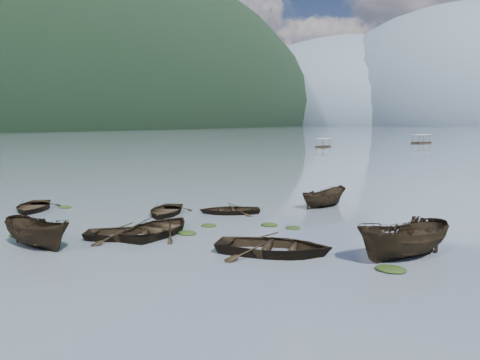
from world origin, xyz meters
The scene contains 22 objects.
ground_plane centered at (0.00, 0.00, 0.00)m, with size 2400.00×2400.00×0.00m, color #545C69.
haze_mtn_a centered at (-260.00, 900.00, 0.00)m, with size 520.00×520.00×280.00m, color #475666.
haze_mtn_b centered at (-60.00, 900.00, 0.00)m, with size 520.00×520.00×340.00m, color #475666.
rowboat_0 centered at (-11.78, 5.21, 0.00)m, with size 3.04×4.25×0.88m, color black.
rowboat_1 centered at (-1.00, 2.80, 0.00)m, with size 3.14×4.40×0.91m, color black.
rowboat_2 centered at (-3.46, -0.58, 0.00)m, with size 1.62×4.29×1.66m, color black.
rowboat_3 centered at (-0.35, 4.30, 0.00)m, with size 3.52×4.92×1.02m, color black.
rowboat_4 centered at (6.40, 3.89, 0.00)m, with size 3.64×5.10×1.06m, color black.
rowboat_5 centered at (11.49, 5.92, 0.00)m, with size 1.85×4.91×1.90m, color black.
rowboat_6 centered at (-3.39, 8.54, 0.00)m, with size 2.91×4.08×0.84m, color black.
rowboat_7 centered at (-0.09, 10.82, 0.00)m, with size 2.74×3.84×0.80m, color black.
rowboat_8 centered at (4.33, 15.95, 0.00)m, with size 1.48×3.94×1.52m, color black.
weed_clump_0 centered at (-6.25, 0.40, 0.00)m, with size 1.15×0.94×0.25m, color black.
weed_clump_1 centered at (0.94, 4.94, 0.00)m, with size 1.02×0.81×0.22m, color black.
weed_clump_2 centered at (4.94, 4.97, 0.00)m, with size 1.20×0.96×0.26m, color black.
weed_clump_3 centered at (5.15, 8.87, 0.00)m, with size 0.85×0.72×0.19m, color black.
weed_clump_4 centered at (11.38, 4.06, 0.00)m, with size 1.21×0.96×0.25m, color black.
weed_clump_5 centered at (-10.64, 6.85, 0.00)m, with size 0.94×0.76×0.20m, color black.
weed_clump_6 centered at (0.85, 7.06, 0.00)m, with size 0.91×0.76×0.19m, color black.
weed_clump_7 centered at (3.71, 8.84, 0.00)m, with size 0.98×0.79×0.21m, color black.
pontoon_left centered at (-22.44, 89.06, 0.00)m, with size 2.14×5.14×1.97m, color black, non-canonical shape.
pontoon_centre centered at (-6.21, 122.08, 0.00)m, with size 2.53×6.07×2.33m, color black, non-canonical shape.
Camera 1 is at (15.11, -14.08, 5.73)m, focal length 35.00 mm.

